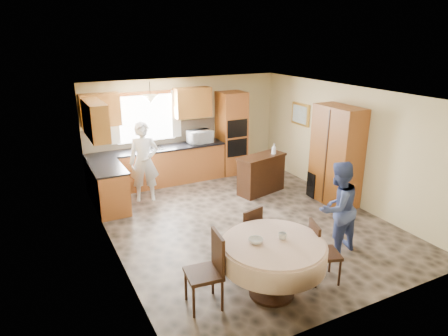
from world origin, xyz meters
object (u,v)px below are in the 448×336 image
sideboard (261,175)px  cupboard (336,156)px  oven_tower (232,133)px  chair_right (320,249)px  dining_table (273,253)px  person_sink (144,162)px  person_dining (337,208)px  chair_back (248,232)px  chair_left (210,267)px

sideboard → cupboard: 1.74m
oven_tower → chair_right: bearing=-103.1°
dining_table → person_sink: size_ratio=0.83×
sideboard → person_dining: 2.84m
chair_right → sideboard: bearing=0.7°
sideboard → chair_back: bearing=-139.9°
cupboard → oven_tower: bearing=111.5°
cupboard → person_dining: cupboard is taller
sideboard → chair_left: chair_left is taller
chair_left → dining_table: bearing=83.9°
sideboard → chair_left: size_ratio=1.11×
chair_right → person_dining: 1.00m
person_sink → person_dining: person_sink is taller
chair_right → person_sink: bearing=37.4°
oven_tower → person_sink: size_ratio=1.21×
person_dining → chair_right: bearing=26.8°
oven_tower → chair_left: 5.47m
oven_tower → cupboard: size_ratio=1.01×
chair_right → person_sink: (-1.40, 4.13, 0.35)m
chair_back → sideboard: bearing=-140.0°
chair_left → person_sink: bearing=-177.3°
person_sink → person_dining: (2.19, -3.58, -0.08)m
cupboard → chair_back: size_ratio=2.21×
sideboard → chair_back: chair_back is taller
chair_left → person_sink: (0.27, 3.90, 0.29)m
dining_table → chair_right: 0.81m
chair_left → chair_right: (1.67, -0.23, -0.06)m
dining_table → chair_left: chair_left is taller
chair_right → dining_table: bearing=106.1°
person_dining → cupboard: bearing=-138.9°
cupboard → chair_left: bearing=-153.3°
oven_tower → chair_back: size_ratio=2.23×
chair_back → chair_right: (0.67, -0.94, -0.00)m
sideboard → cupboard: bearing=-59.7°
chair_left → chair_right: bearing=88.7°
person_dining → person_sink: bearing=-66.5°
chair_left → person_dining: (2.46, 0.32, 0.21)m
chair_right → person_sink: person_sink is taller
person_sink → person_dining: size_ratio=1.10×
sideboard → chair_back: size_ratio=1.23×
sideboard → chair_left: (-2.76, -3.12, 0.16)m
chair_back → person_sink: person_sink is taller
chair_back → chair_left: bearing=21.3°
cupboard → person_dining: (-1.42, -1.64, -0.26)m
chair_left → person_dining: 2.49m
person_sink → person_dining: 4.20m
dining_table → chair_right: size_ratio=1.53×
dining_table → chair_back: chair_back is taller
chair_back → person_dining: 1.54m
chair_left → sideboard: bearing=145.1°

